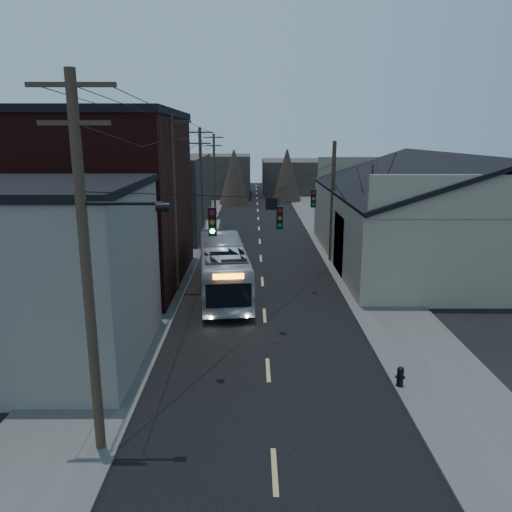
% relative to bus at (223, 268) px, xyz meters
% --- Properties ---
extents(road_surface, '(9.00, 110.00, 0.02)m').
position_rel_bus_xyz_m(road_surface, '(2.29, 12.18, -1.48)').
color(road_surface, black).
rests_on(road_surface, ground).
extents(sidewalk_left, '(4.00, 110.00, 0.12)m').
position_rel_bus_xyz_m(sidewalk_left, '(-4.21, 12.18, -1.43)').
color(sidewalk_left, '#474744').
rests_on(sidewalk_left, ground).
extents(sidewalk_right, '(4.00, 110.00, 0.12)m').
position_rel_bus_xyz_m(sidewalk_right, '(8.79, 12.18, -1.43)').
color(sidewalk_right, '#474744').
rests_on(sidewalk_right, ground).
extents(building_clapboard, '(8.00, 8.00, 7.00)m').
position_rel_bus_xyz_m(building_clapboard, '(-6.71, -8.82, 2.01)').
color(building_clapboard, gray).
rests_on(building_clapboard, ground).
extents(building_brick, '(10.00, 12.00, 10.00)m').
position_rel_bus_xyz_m(building_brick, '(-7.71, 2.18, 3.51)').
color(building_brick, black).
rests_on(building_brick, ground).
extents(building_left_far, '(9.00, 14.00, 7.00)m').
position_rel_bus_xyz_m(building_left_far, '(-7.21, 18.18, 2.01)').
color(building_left_far, '#322D28').
rests_on(building_left_far, ground).
extents(warehouse, '(16.16, 20.60, 7.73)m').
position_rel_bus_xyz_m(warehouse, '(15.29, 7.18, 1.21)').
color(warehouse, gray).
rests_on(warehouse, ground).
extents(building_far_left, '(10.00, 12.00, 6.00)m').
position_rel_bus_xyz_m(building_far_left, '(-3.71, 47.18, 1.51)').
color(building_far_left, '#322D28').
rests_on(building_far_left, ground).
extents(building_far_right, '(12.00, 14.00, 5.00)m').
position_rel_bus_xyz_m(building_far_right, '(9.29, 52.18, 1.01)').
color(building_far_right, '#322D28').
rests_on(building_far_right, ground).
extents(bare_tree, '(0.40, 0.40, 7.20)m').
position_rel_bus_xyz_m(bare_tree, '(8.79, 2.18, 2.11)').
color(bare_tree, black).
rests_on(bare_tree, ground).
extents(utility_lines, '(11.24, 45.28, 10.50)m').
position_rel_bus_xyz_m(utility_lines, '(-0.82, 6.32, 3.46)').
color(utility_lines, '#382B1E').
rests_on(utility_lines, ground).
extents(bus, '(3.63, 10.91, 2.98)m').
position_rel_bus_xyz_m(bus, '(0.00, 0.00, 0.00)').
color(bus, '#B1B5BD').
rests_on(bus, ground).
extents(parked_car, '(1.73, 4.54, 1.48)m').
position_rel_bus_xyz_m(parked_car, '(-2.01, 16.07, -0.75)').
color(parked_car, '#9B9EA2').
rests_on(parked_car, ground).
extents(fire_hydrant, '(0.36, 0.25, 0.74)m').
position_rel_bus_xyz_m(fire_hydrant, '(6.99, -11.30, -0.97)').
color(fire_hydrant, black).
rests_on(fire_hydrant, sidewalk_right).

